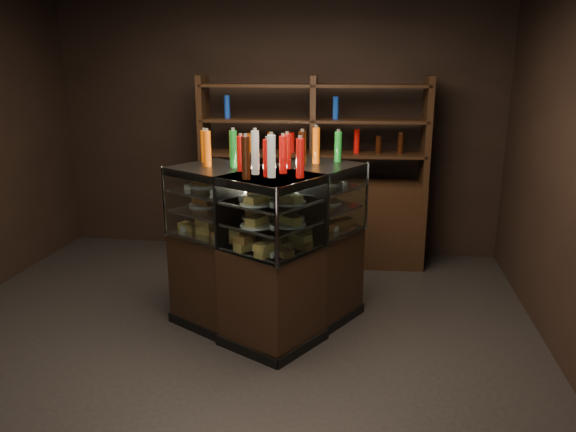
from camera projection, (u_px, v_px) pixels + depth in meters
The scene contains 7 objects.
ground at pixel (220, 349), 4.31m from camera, with size 5.00×5.00×0.00m, color black.
room_shell at pixel (211, 91), 3.79m from camera, with size 5.02×5.02×3.01m.
display_case at pixel (270, 278), 4.52m from camera, with size 1.64×1.37×1.34m.
food_display at pixel (269, 211), 4.37m from camera, with size 1.29×1.08×0.42m.
bottles_top at pixel (269, 152), 4.25m from camera, with size 1.12×0.94×0.30m.
potted_conifer at pixel (289, 277), 4.58m from camera, with size 0.35×0.35×0.76m.
back_shelving at pixel (312, 208), 6.03m from camera, with size 2.39×0.57×2.00m.
Camera 1 is at (1.10, -3.76, 2.14)m, focal length 35.00 mm.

